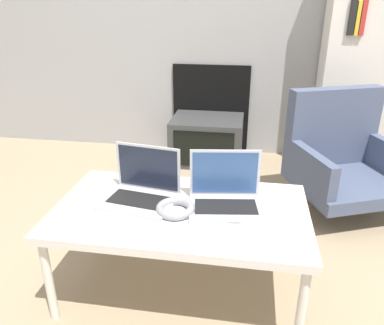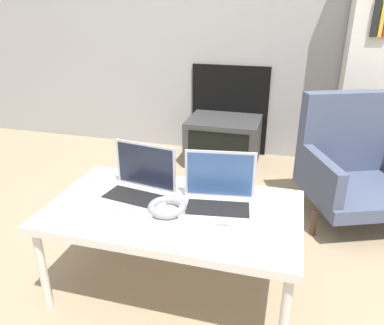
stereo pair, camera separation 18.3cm
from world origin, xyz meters
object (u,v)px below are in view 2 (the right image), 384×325
at_px(phone, 216,237).
at_px(tv, 223,140).
at_px(headphones, 167,207).
at_px(armchair, 356,162).
at_px(laptop_left, 138,186).
at_px(laptop_right, 219,197).

relative_size(phone, tv, 0.25).
height_order(phone, tv, phone).
relative_size(headphones, armchair, 0.21).
bearing_deg(headphones, armchair, 48.77).
bearing_deg(headphones, phone, -29.85).
relative_size(laptop_left, armchair, 0.43).
xyz_separation_m(phone, armchair, (0.63, 1.13, -0.09)).
height_order(laptop_right, phone, laptop_right).
xyz_separation_m(laptop_left, phone, (0.41, -0.23, -0.05)).
bearing_deg(armchair, phone, -141.51).
bearing_deg(laptop_right, tv, 91.73).
height_order(headphones, tv, headphones).
distance_m(phone, tv, 1.77).
xyz_separation_m(laptop_left, armchair, (1.04, 0.91, -0.14)).
bearing_deg(armchair, laptop_right, -148.86).
xyz_separation_m(laptop_right, phone, (0.04, -0.23, -0.05)).
bearing_deg(phone, armchair, 60.74).
height_order(laptop_left, headphones, laptop_left).
distance_m(laptop_right, tv, 1.55).
distance_m(laptop_right, headphones, 0.22).
distance_m(headphones, armchair, 1.33).
bearing_deg(tv, headphones, -87.85).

